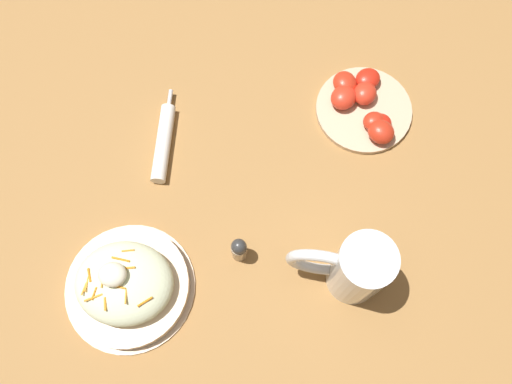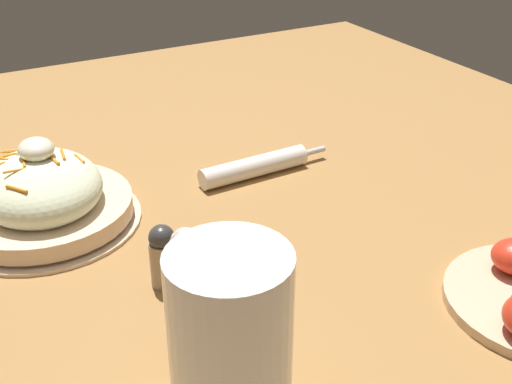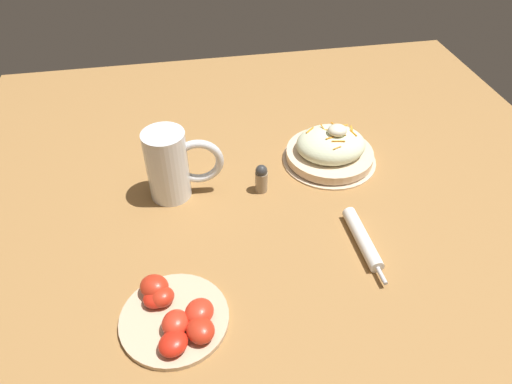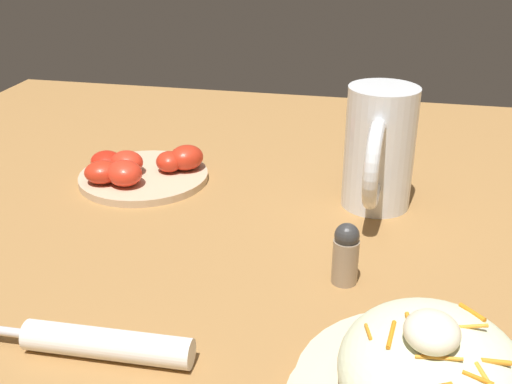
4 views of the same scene
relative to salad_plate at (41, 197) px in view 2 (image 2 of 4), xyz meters
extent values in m
plane|color=#9E703D|center=(-0.14, -0.12, -0.03)|extent=(1.43, 1.43, 0.00)
cylinder|color=beige|center=(0.00, 0.00, -0.03)|extent=(0.22, 0.22, 0.01)
cylinder|color=beige|center=(0.00, 0.00, -0.01)|extent=(0.20, 0.20, 0.02)
ellipsoid|color=beige|center=(0.00, 0.00, 0.01)|extent=(0.16, 0.14, 0.07)
cylinder|color=orange|center=(-0.04, 0.03, 0.04)|extent=(0.02, 0.02, 0.01)
cylinder|color=orange|center=(0.00, -0.05, 0.04)|extent=(0.02, 0.01, 0.01)
cylinder|color=orange|center=(0.04, 0.02, 0.04)|extent=(0.01, 0.02, 0.01)
cylinder|color=orange|center=(0.04, 0.03, 0.04)|extent=(0.03, 0.02, 0.01)
cylinder|color=orange|center=(0.00, 0.01, 0.05)|extent=(0.03, 0.01, 0.01)
cylinder|color=orange|center=(0.05, 0.01, 0.04)|extent=(0.00, 0.03, 0.01)
cylinder|color=orange|center=(0.03, 0.00, 0.05)|extent=(0.00, 0.03, 0.00)
cylinder|color=orange|center=(-0.01, 0.02, 0.05)|extent=(0.01, 0.03, 0.01)
cylinder|color=orange|center=(0.02, 0.00, 0.05)|extent=(0.02, 0.02, 0.00)
cylinder|color=orange|center=(0.05, 0.00, 0.04)|extent=(0.01, 0.02, 0.01)
cylinder|color=orange|center=(-0.01, -0.02, 0.05)|extent=(0.02, 0.01, 0.00)
cylinder|color=orange|center=(0.05, 0.02, 0.04)|extent=(0.01, 0.02, 0.01)
cylinder|color=orange|center=(0.00, -0.03, 0.04)|extent=(0.03, 0.01, 0.00)
ellipsoid|color=#EFEACC|center=(0.01, 0.00, 0.05)|extent=(0.04, 0.04, 0.02)
cylinder|color=white|center=(-0.37, -0.05, 0.05)|extent=(0.09, 0.09, 0.16)
cylinder|color=orange|center=(-0.37, -0.05, 0.02)|extent=(0.08, 0.08, 0.11)
cylinder|color=white|center=(-0.37, -0.05, 0.08)|extent=(0.08, 0.08, 0.01)
torus|color=white|center=(-0.31, -0.06, 0.05)|extent=(0.11, 0.02, 0.11)
cylinder|color=white|center=(-0.02, -0.27, -0.02)|extent=(0.03, 0.15, 0.03)
cylinder|color=silver|center=(-0.01, -0.36, -0.02)|extent=(0.01, 0.04, 0.01)
cylinder|color=gray|center=(-0.18, -0.08, -0.01)|extent=(0.03, 0.03, 0.05)
sphere|color=#333333|center=(-0.18, -0.08, 0.02)|extent=(0.03, 0.03, 0.03)
camera|label=1|loc=(-0.23, 0.13, 0.87)|focal=37.18mm
camera|label=2|loc=(-0.69, 0.10, 0.37)|focal=46.56mm
camera|label=3|loc=(-0.33, -0.84, 0.64)|focal=32.95mm
camera|label=4|loc=(0.38, -0.05, 0.32)|focal=43.78mm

